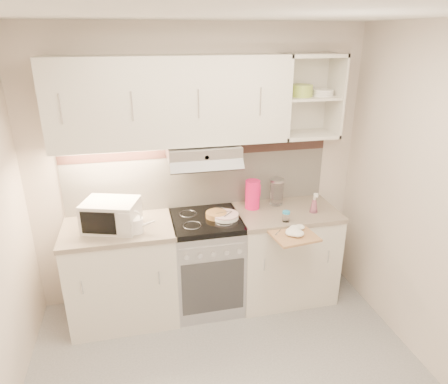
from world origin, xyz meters
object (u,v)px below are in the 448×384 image
object	(u,v)px
electric_range	(207,262)
plate_stack	(226,216)
watering_can	(137,225)
pink_pitcher	(253,194)
microwave	(111,215)
glass_jar	(277,192)
spray_bottle	(314,204)
cutting_board	(294,236)

from	to	relation	value
electric_range	plate_stack	size ratio (longest dim) A/B	3.96
watering_can	pink_pitcher	distance (m)	1.08
microwave	plate_stack	size ratio (longest dim) A/B	2.23
watering_can	glass_jar	distance (m)	1.33
electric_range	pink_pitcher	size ratio (longest dim) A/B	3.36
watering_can	spray_bottle	xyz separation A→B (m)	(1.56, 0.05, 0.01)
watering_can	spray_bottle	distance (m)	1.56
microwave	cutting_board	size ratio (longest dim) A/B	1.46
microwave	cutting_board	world-z (taller)	microwave
watering_can	cutting_board	size ratio (longest dim) A/B	0.62
plate_stack	cutting_board	xyz separation A→B (m)	(0.48, -0.38, -0.05)
microwave	plate_stack	bearing A→B (deg)	16.99
glass_jar	spray_bottle	xyz separation A→B (m)	(0.27, -0.25, -0.05)
microwave	spray_bottle	world-z (taller)	microwave
watering_can	spray_bottle	size ratio (longest dim) A/B	1.11
cutting_board	plate_stack	bearing A→B (deg)	134.41
pink_pitcher	glass_jar	bearing A→B (deg)	-5.35
electric_range	watering_can	bearing A→B (deg)	-166.71
glass_jar	spray_bottle	size ratio (longest dim) A/B	1.29
electric_range	plate_stack	xyz separation A→B (m)	(0.17, -0.04, 0.47)
microwave	glass_jar	bearing A→B (deg)	24.95
electric_range	pink_pitcher	xyz separation A→B (m)	(0.46, 0.12, 0.58)
microwave	watering_can	bearing A→B (deg)	-11.85
pink_pitcher	spray_bottle	xyz separation A→B (m)	(0.51, -0.21, -0.06)
plate_stack	spray_bottle	bearing A→B (deg)	-3.57
electric_range	plate_stack	bearing A→B (deg)	-14.21
watering_can	glass_jar	xyz separation A→B (m)	(1.29, 0.29, 0.06)
glass_jar	plate_stack	bearing A→B (deg)	-159.80
spray_bottle	microwave	bearing A→B (deg)	-161.06
watering_can	cutting_board	world-z (taller)	watering_can
watering_can	plate_stack	bearing A→B (deg)	30.85
glass_jar	electric_range	bearing A→B (deg)	-167.57
microwave	electric_range	bearing A→B (deg)	19.81
watering_can	electric_range	bearing A→B (deg)	36.85
watering_can	cutting_board	xyz separation A→B (m)	(1.24, -0.29, -0.10)
microwave	pink_pitcher	distance (m)	1.26
spray_bottle	electric_range	bearing A→B (deg)	-164.22
pink_pitcher	spray_bottle	world-z (taller)	pink_pitcher
microwave	pink_pitcher	size ratio (longest dim) A/B	1.89
cutting_board	microwave	bearing A→B (deg)	157.25
microwave	cutting_board	bearing A→B (deg)	2.54
plate_stack	cutting_board	bearing A→B (deg)	-38.47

